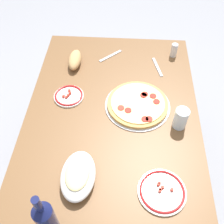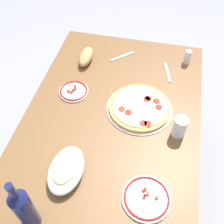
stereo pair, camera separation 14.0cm
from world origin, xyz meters
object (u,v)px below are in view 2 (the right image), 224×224
(side_plate_near, at_px, (146,198))
(baked_pasta_dish, at_px, (66,169))
(side_plate_far, at_px, (74,91))
(bread_loaf, at_px, (86,57))
(spice_shaker, at_px, (187,57))
(pepperoni_pizza, at_px, (140,107))
(wine_bottle, at_px, (24,209))
(dining_table, at_px, (112,129))
(water_glass, at_px, (180,127))

(side_plate_near, bearing_deg, baked_pasta_dish, -96.01)
(side_plate_far, height_order, bread_loaf, bread_loaf)
(baked_pasta_dish, bearing_deg, spice_shaker, 151.33)
(pepperoni_pizza, height_order, wine_bottle, wine_bottle)
(bread_loaf, xyz_separation_m, spice_shaker, (-0.12, 0.61, 0.01))
(side_plate_near, xyz_separation_m, spice_shaker, (-0.91, 0.12, 0.03))
(side_plate_far, height_order, spice_shaker, spice_shaker)
(baked_pasta_dish, xyz_separation_m, bread_loaf, (-0.76, -0.13, -0.01))
(baked_pasta_dish, distance_m, bread_loaf, 0.77)
(dining_table, distance_m, side_plate_near, 0.49)
(baked_pasta_dish, height_order, side_plate_far, baked_pasta_dish)
(side_plate_far, bearing_deg, baked_pasta_dish, 14.31)
(dining_table, xyz_separation_m, side_plate_far, (-0.12, -0.25, 0.13))
(baked_pasta_dish, distance_m, water_glass, 0.57)
(dining_table, xyz_separation_m, spice_shaker, (-0.51, 0.36, 0.16))
(wine_bottle, xyz_separation_m, water_glass, (-0.55, 0.53, -0.08))
(side_plate_near, bearing_deg, pepperoni_pizza, -167.70)
(water_glass, height_order, spice_shaker, water_glass)
(bread_loaf, bearing_deg, dining_table, 32.62)
(dining_table, relative_size, spice_shaker, 15.58)
(pepperoni_pizza, height_order, baked_pasta_dish, baked_pasta_dish)
(wine_bottle, distance_m, side_plate_near, 0.48)
(dining_table, height_order, side_plate_near, side_plate_near)
(side_plate_near, xyz_separation_m, side_plate_far, (-0.52, -0.48, 0.00))
(wine_bottle, relative_size, bread_loaf, 1.87)
(water_glass, bearing_deg, spice_shaker, 178.43)
(pepperoni_pizza, distance_m, bread_loaf, 0.50)
(spice_shaker, bearing_deg, baked_pasta_dish, -28.67)
(bread_loaf, bearing_deg, side_plate_near, 31.54)
(side_plate_near, relative_size, bread_loaf, 1.17)
(dining_table, relative_size, wine_bottle, 4.10)
(baked_pasta_dish, bearing_deg, water_glass, 124.82)
(wine_bottle, height_order, spice_shaker, wine_bottle)
(side_plate_near, bearing_deg, spice_shaker, 172.57)
(pepperoni_pizza, distance_m, wine_bottle, 0.75)
(pepperoni_pizza, xyz_separation_m, bread_loaf, (-0.32, -0.38, 0.02))
(baked_pasta_dish, bearing_deg, side_plate_far, -165.69)
(dining_table, height_order, wine_bottle, wine_bottle)
(side_plate_near, bearing_deg, dining_table, -149.54)
(side_plate_far, distance_m, bread_loaf, 0.28)
(baked_pasta_dish, relative_size, wine_bottle, 0.73)
(wine_bottle, bearing_deg, baked_pasta_dish, 163.53)
(dining_table, height_order, spice_shaker, spice_shaker)
(pepperoni_pizza, relative_size, side_plate_near, 1.69)
(dining_table, xyz_separation_m, side_plate_near, (0.40, 0.24, 0.13))
(baked_pasta_dish, height_order, wine_bottle, wine_bottle)
(spice_shaker, bearing_deg, side_plate_far, -56.84)
(water_glass, height_order, side_plate_far, water_glass)
(dining_table, distance_m, pepperoni_pizza, 0.20)
(wine_bottle, bearing_deg, bread_loaf, -176.47)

